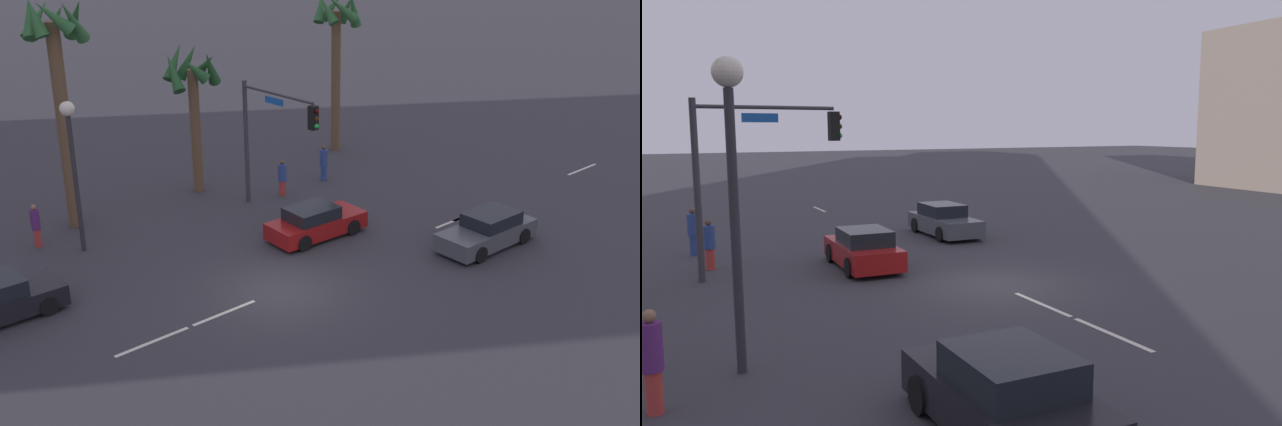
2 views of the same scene
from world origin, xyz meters
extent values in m
plane|color=#333338|center=(0.00, 0.00, 0.00)|extent=(220.00, 220.00, 0.00)
cube|color=silver|center=(-5.16, 0.00, 0.01)|extent=(2.59, 0.14, 0.01)
cube|color=silver|center=(-2.43, 0.00, 0.01)|extent=(2.50, 0.14, 0.01)
cube|color=silver|center=(9.47, 0.00, 0.01)|extent=(2.29, 0.14, 0.01)
cube|color=silver|center=(10.51, 0.00, 0.01)|extent=(2.14, 0.14, 0.01)
cube|color=silver|center=(19.60, 0.00, 0.01)|extent=(2.53, 0.14, 0.01)
cube|color=#474C51|center=(8.37, -2.48, 0.50)|extent=(4.37, 1.81, 0.68)
cube|color=black|center=(8.63, -2.48, 1.10)|extent=(2.11, 1.55, 0.52)
cylinder|color=black|center=(7.01, -3.25, 0.32)|extent=(0.65, 0.24, 0.64)
cylinder|color=black|center=(7.05, -1.64, 0.32)|extent=(0.65, 0.24, 0.64)
cylinder|color=black|center=(9.69, -3.31, 0.32)|extent=(0.65, 0.24, 0.64)
cylinder|color=black|center=(9.73, -1.71, 0.32)|extent=(0.65, 0.24, 0.64)
cube|color=black|center=(-7.96, 4.64, 0.51)|extent=(3.94, 1.86, 0.71)
cylinder|color=black|center=(-6.73, 5.44, 0.32)|extent=(0.65, 0.24, 0.64)
cylinder|color=black|center=(-6.77, 3.78, 0.32)|extent=(0.65, 0.24, 0.64)
cube|color=maroon|center=(4.08, 2.71, 0.49)|extent=(4.15, 1.88, 0.67)
cube|color=black|center=(3.83, 2.72, 1.08)|extent=(2.03, 1.58, 0.50)
cylinder|color=black|center=(5.38, 3.44, 0.32)|extent=(0.65, 0.25, 0.64)
cylinder|color=black|center=(5.30, 1.86, 0.32)|extent=(0.65, 0.25, 0.64)
cylinder|color=black|center=(2.85, 3.56, 0.32)|extent=(0.65, 0.25, 0.64)
cylinder|color=black|center=(2.78, 1.98, 0.32)|extent=(0.65, 0.25, 0.64)
cylinder|color=#38383D|center=(4.44, 7.71, 2.76)|extent=(0.20, 0.20, 5.53)
cylinder|color=#38383D|center=(4.51, 5.57, 5.28)|extent=(0.26, 4.27, 0.12)
cube|color=black|center=(4.58, 3.44, 4.70)|extent=(0.33, 0.33, 0.95)
sphere|color=#360503|center=(4.59, 3.26, 5.00)|extent=(0.20, 0.20, 0.20)
sphere|color=#392605|center=(4.59, 3.26, 4.70)|extent=(0.20, 0.20, 0.20)
sphere|color=green|center=(4.59, 3.26, 4.40)|extent=(0.20, 0.20, 0.20)
cube|color=#1959B2|center=(4.50, 5.79, 4.96)|extent=(0.08, 1.10, 0.28)
cylinder|color=#2D2D33|center=(-3.55, 7.76, 2.68)|extent=(0.18, 0.18, 5.36)
sphere|color=#F2EACC|center=(-3.55, 7.76, 5.64)|extent=(0.56, 0.56, 0.56)
cylinder|color=#BF3833|center=(-4.70, 9.29, 0.37)|extent=(0.37, 0.37, 0.74)
cylinder|color=#59266B|center=(-4.70, 9.29, 1.14)|extent=(0.49, 0.49, 0.80)
sphere|color=#8C664C|center=(-4.70, 9.29, 1.65)|extent=(0.22, 0.22, 0.22)
cylinder|color=#BF3833|center=(6.10, 7.29, 0.35)|extent=(0.38, 0.38, 0.70)
cylinder|color=#2D478C|center=(6.10, 7.29, 1.08)|extent=(0.51, 0.51, 0.77)
sphere|color=brown|center=(6.10, 7.29, 1.57)|extent=(0.21, 0.21, 0.21)
cylinder|color=#2D478C|center=(8.89, 7.55, 0.37)|extent=(0.41, 0.41, 0.73)
cylinder|color=#2D478C|center=(8.89, 7.55, 1.13)|extent=(0.54, 0.54, 0.80)
sphere|color=brown|center=(8.89, 7.55, 1.64)|extent=(0.22, 0.22, 0.22)
cylinder|color=brown|center=(12.69, 10.79, 3.68)|extent=(0.49, 0.49, 7.35)
cone|color=#2D6633|center=(13.45, 10.82, 7.40)|extent=(0.61, 1.26, 1.60)
cone|color=#2D6633|center=(13.03, 11.50, 7.45)|extent=(1.53, 1.13, 1.56)
cone|color=#2D6633|center=(12.25, 11.49, 7.53)|extent=(1.38, 1.16, 1.72)
cone|color=#2D6633|center=(12.00, 10.67, 7.44)|extent=(0.78, 1.36, 1.48)
cone|color=#2D6633|center=(12.30, 9.99, 7.60)|extent=(1.81, 1.27, 1.57)
cone|color=#2D6633|center=(13.08, 9.95, 7.49)|extent=(1.43, 1.05, 1.92)
cylinder|color=brown|center=(-2.62, 10.30, 4.20)|extent=(0.56, 0.56, 8.40)
cone|color=#2D6633|center=(-1.68, 10.25, 8.43)|extent=(0.65, 1.67, 1.80)
cone|color=#2D6633|center=(-2.23, 10.85, 8.30)|extent=(1.27, 1.12, 1.45)
cone|color=#2D6633|center=(-2.83, 11.12, 8.39)|extent=(1.62, 0.93, 1.65)
cone|color=#2D6633|center=(-3.32, 10.66, 8.50)|extent=(1.11, 1.45, 1.61)
cone|color=#2D6633|center=(-3.34, 10.06, 8.65)|extent=(0.88, 1.24, 1.62)
cone|color=#2D6633|center=(-2.86, 9.55, 8.68)|extent=(1.64, 1.00, 1.49)
cone|color=#2D6633|center=(-2.13, 9.49, 8.44)|extent=(1.67, 1.32, 1.82)
cylinder|color=brown|center=(3.59, 10.38, 2.85)|extent=(0.48, 0.48, 5.70)
cone|color=#235628|center=(4.34, 10.48, 5.74)|extent=(0.75, 1.55, 1.42)
cone|color=#235628|center=(3.87, 11.15, 5.87)|extent=(1.39, 0.96, 1.70)
cone|color=#235628|center=(3.24, 11.20, 5.97)|extent=(1.62, 1.12, 1.78)
cone|color=#235628|center=(2.71, 10.51, 5.64)|extent=(0.77, 1.59, 1.77)
cone|color=#235628|center=(3.36, 9.79, 5.78)|extent=(1.42, 1.00, 1.28)
cone|color=#235628|center=(4.11, 9.69, 5.80)|extent=(1.49, 1.31, 1.74)
camera|label=1|loc=(-15.68, -19.40, 12.93)|focal=44.84mm
camera|label=2|loc=(-15.58, 9.37, 4.64)|focal=34.92mm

